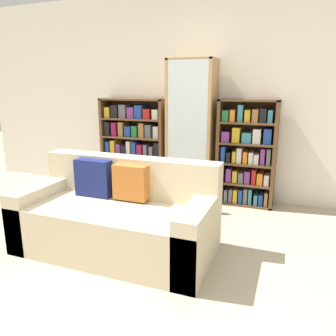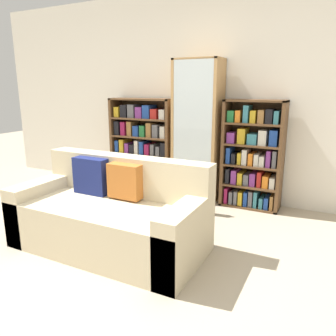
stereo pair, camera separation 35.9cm
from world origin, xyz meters
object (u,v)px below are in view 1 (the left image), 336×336
(bookshelf_left, at_px, (135,147))
(bookshelf_right, at_px, (246,155))
(couch, at_px, (117,218))
(wine_bottle, at_px, (208,200))
(display_cabinet, at_px, (191,132))

(bookshelf_left, height_order, bookshelf_right, bookshelf_right)
(couch, xyz_separation_m, wine_bottle, (0.57, 1.18, -0.14))
(display_cabinet, distance_m, bookshelf_right, 0.77)
(couch, height_order, display_cabinet, display_cabinet)
(display_cabinet, distance_m, wine_bottle, 0.96)
(bookshelf_left, relative_size, bookshelf_right, 0.99)
(bookshelf_left, relative_size, wine_bottle, 3.45)
(couch, distance_m, display_cabinet, 1.77)
(bookshelf_left, relative_size, display_cabinet, 0.73)
(bookshelf_right, xyz_separation_m, wine_bottle, (-0.36, -0.49, -0.49))
(wine_bottle, bearing_deg, bookshelf_right, 54.13)
(bookshelf_right, distance_m, wine_bottle, 0.78)
(wine_bottle, bearing_deg, display_cabinet, 127.82)
(display_cabinet, xyz_separation_m, wine_bottle, (0.37, -0.48, -0.75))
(bookshelf_right, bearing_deg, wine_bottle, -125.87)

